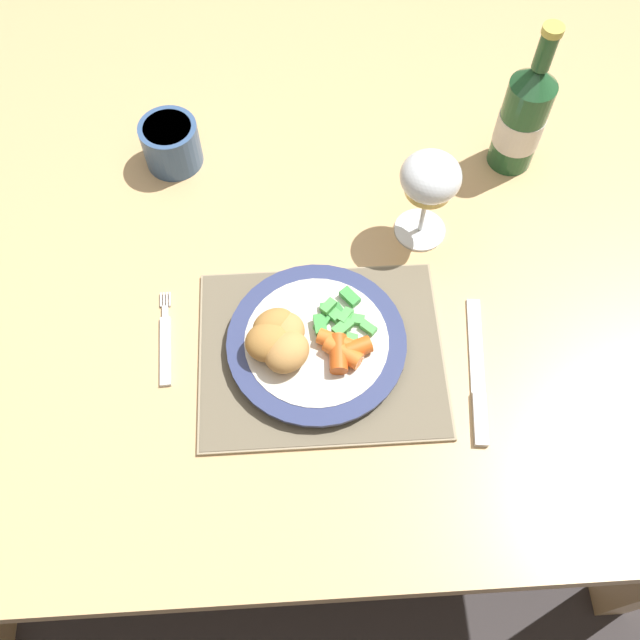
# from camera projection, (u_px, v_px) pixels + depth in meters

# --- Properties ---
(ground_plane) EXTENTS (6.00, 6.00, 0.00)m
(ground_plane) POSITION_uv_depth(u_px,v_px,m) (296.00, 401.00, 1.70)
(ground_plane) COLOR #383333
(dining_table) EXTENTS (1.36, 1.08, 0.74)m
(dining_table) POSITION_uv_depth(u_px,v_px,m) (284.00, 243.00, 1.12)
(dining_table) COLOR tan
(dining_table) RESTS_ON ground
(placemat) EXTENTS (0.32, 0.26, 0.01)m
(placemat) POSITION_uv_depth(u_px,v_px,m) (321.00, 353.00, 0.94)
(placemat) COLOR gray
(placemat) RESTS_ON dining_table
(dinner_plate) EXTENTS (0.23, 0.23, 0.02)m
(dinner_plate) POSITION_uv_depth(u_px,v_px,m) (317.00, 343.00, 0.93)
(dinner_plate) COLOR silver
(dinner_plate) RESTS_ON placemat
(breaded_croquettes) EXTENTS (0.09, 0.11, 0.04)m
(breaded_croquettes) POSITION_uv_depth(u_px,v_px,m) (278.00, 339.00, 0.90)
(breaded_croquettes) COLOR #B77F3D
(breaded_croquettes) RESTS_ON dinner_plate
(green_beans_pile) EXTENTS (0.08, 0.10, 0.02)m
(green_beans_pile) POSITION_uv_depth(u_px,v_px,m) (340.00, 319.00, 0.93)
(green_beans_pile) COLOR green
(green_beans_pile) RESTS_ON dinner_plate
(glazed_carrots) EXTENTS (0.07, 0.06, 0.02)m
(glazed_carrots) POSITION_uv_depth(u_px,v_px,m) (343.00, 349.00, 0.90)
(glazed_carrots) COLOR orange
(glazed_carrots) RESTS_ON dinner_plate
(fork) EXTENTS (0.02, 0.14, 0.01)m
(fork) POSITION_uv_depth(u_px,v_px,m) (166.00, 344.00, 0.94)
(fork) COLOR silver
(fork) RESTS_ON dining_table
(table_knife) EXTENTS (0.04, 0.21, 0.01)m
(table_knife) POSITION_uv_depth(u_px,v_px,m) (478.00, 382.00, 0.92)
(table_knife) COLOR silver
(table_knife) RESTS_ON dining_table
(wine_glass) EXTENTS (0.08, 0.08, 0.15)m
(wine_glass) POSITION_uv_depth(u_px,v_px,m) (430.00, 181.00, 0.94)
(wine_glass) COLOR silver
(wine_glass) RESTS_ON dining_table
(bottle) EXTENTS (0.07, 0.07, 0.24)m
(bottle) POSITION_uv_depth(u_px,v_px,m) (523.00, 117.00, 1.02)
(bottle) COLOR #23562D
(bottle) RESTS_ON dining_table
(drinking_cup) EXTENTS (0.09, 0.09, 0.07)m
(drinking_cup) POSITION_uv_depth(u_px,v_px,m) (171.00, 143.00, 1.06)
(drinking_cup) COLOR #385684
(drinking_cup) RESTS_ON dining_table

